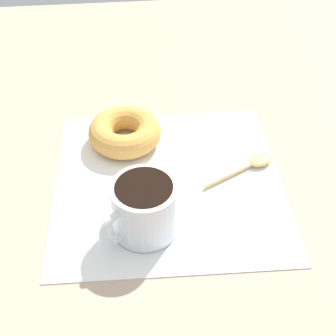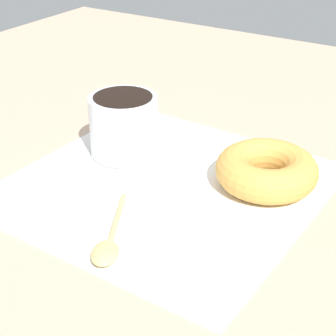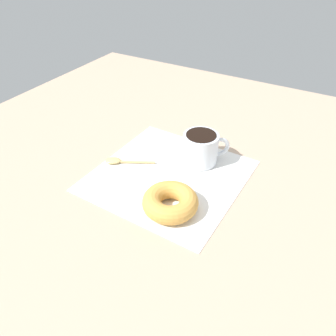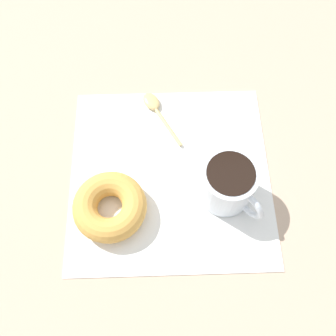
% 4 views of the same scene
% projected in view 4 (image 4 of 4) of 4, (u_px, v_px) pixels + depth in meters
% --- Properties ---
extents(ground_plane, '(1.20, 1.20, 0.02)m').
position_uv_depth(ground_plane, '(170.00, 170.00, 0.59)').
color(ground_plane, tan).
extents(napkin, '(0.31, 0.31, 0.00)m').
position_uv_depth(napkin, '(168.00, 174.00, 0.57)').
color(napkin, white).
rests_on(napkin, ground_plane).
extents(coffee_cup, '(0.09, 0.08, 0.07)m').
position_uv_depth(coffee_cup, '(228.00, 184.00, 0.52)').
color(coffee_cup, silver).
rests_on(coffee_cup, napkin).
extents(donut, '(0.11, 0.11, 0.04)m').
position_uv_depth(donut, '(110.00, 207.00, 0.53)').
color(donut, gold).
rests_on(donut, napkin).
extents(spoon, '(0.11, 0.07, 0.01)m').
position_uv_depth(spoon, '(155.00, 107.00, 0.62)').
color(spoon, '#D8B772').
rests_on(spoon, napkin).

